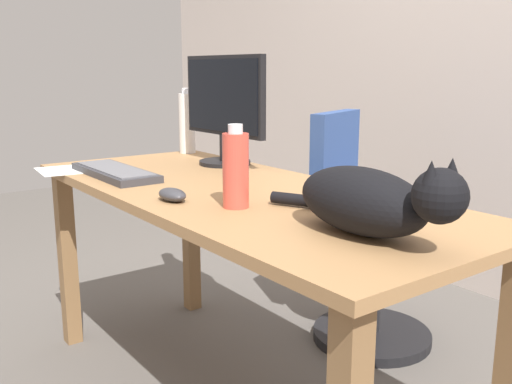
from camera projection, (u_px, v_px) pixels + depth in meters
The scene contains 9 objects.
desk at pixel (235, 220), 1.79m from camera, with size 1.67×0.69×0.74m.
office_chair at pixel (364, 244), 2.32m from camera, with size 0.51×0.49×0.94m.
monitor at pixel (224, 106), 2.18m from camera, with size 0.48×0.20×0.41m.
keyboard at pixel (115, 172), 1.98m from camera, with size 0.44×0.15×0.03m.
cat at pixel (369, 200), 1.26m from camera, with size 0.61×0.21×0.20m.
computer_mouse at pixel (172, 195), 1.60m from camera, with size 0.11×0.06×0.04m, color #333338.
paper_sheet at pixel (81, 169), 2.12m from camera, with size 0.21×0.30×0.00m, color white.
water_bottle at pixel (187, 123), 2.50m from camera, with size 0.07×0.07×0.28m.
spray_bottle at pixel (236, 169), 1.51m from camera, with size 0.07×0.07×0.22m.
Camera 1 is at (1.42, -0.98, 1.10)m, focal length 40.02 mm.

